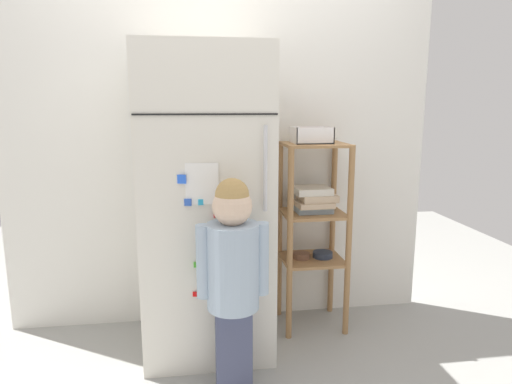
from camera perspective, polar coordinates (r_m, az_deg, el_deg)
ground_plane at (r=2.85m, az=-3.48°, el=-18.51°), size 6.00×6.00×0.00m
kitchen_wall_back at (r=2.87m, az=-4.36°, el=5.02°), size 2.69×0.03×2.21m
refrigerator at (r=2.55m, az=-6.35°, el=-1.44°), size 0.70×0.68×1.71m
child_standing at (r=2.17m, az=-2.96°, el=-9.32°), size 0.35×0.26×1.07m
pantry_shelf_unit at (r=2.82m, az=7.27°, el=-2.99°), size 0.40×0.35×1.18m
fruit_bin at (r=2.75m, az=7.07°, el=6.97°), size 0.23×0.20×0.10m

